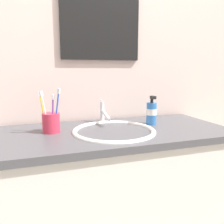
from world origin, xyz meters
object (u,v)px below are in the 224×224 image
toothbrush_blue (57,108)px  wall_mirror (101,13)px  toothbrush_white (44,109)px  toothbrush_purple (53,111)px  faucet (103,113)px  toothbrush_yellow (43,109)px  soap_dispenser (152,113)px  toothbrush_cup (51,123)px

toothbrush_blue → wall_mirror: wall_mirror is taller
toothbrush_white → toothbrush_purple: (0.04, -0.00, -0.01)m
faucet → toothbrush_white: bearing=-157.6°
toothbrush_white → toothbrush_yellow: bearing=101.1°
toothbrush_purple → wall_mirror: size_ratio=0.35×
wall_mirror → toothbrush_yellow: bearing=-149.0°
faucet → toothbrush_yellow: 0.34m
toothbrush_yellow → soap_dispenser: toothbrush_yellow is taller
toothbrush_yellow → toothbrush_purple: (0.04, -0.04, -0.01)m
toothbrush_purple → toothbrush_cup: bearing=109.6°
toothbrush_white → soap_dispenser: size_ratio=1.24×
toothbrush_yellow → toothbrush_purple: bearing=-41.5°
faucet → toothbrush_white: 0.35m
toothbrush_white → wall_mirror: wall_mirror is taller
toothbrush_white → wall_mirror: size_ratio=0.38×
toothbrush_yellow → wall_mirror: (0.34, 0.21, 0.50)m
soap_dispenser → wall_mirror: wall_mirror is taller
toothbrush_white → wall_mirror: bearing=36.0°
toothbrush_blue → wall_mirror: (0.28, 0.25, 0.49)m
toothbrush_white → soap_dispenser: (0.56, 0.03, -0.05)m
soap_dispenser → toothbrush_blue: bearing=-176.1°
toothbrush_yellow → toothbrush_white: size_ratio=0.97×
faucet → toothbrush_blue: 0.30m
toothbrush_blue → soap_dispenser: size_ratio=1.31×
toothbrush_yellow → toothbrush_white: 0.04m
toothbrush_purple → toothbrush_blue: toothbrush_blue is taller
toothbrush_white → toothbrush_blue: size_ratio=0.95×
toothbrush_cup → toothbrush_blue: bearing=-49.2°
faucet → wall_mirror: wall_mirror is taller
faucet → wall_mirror: 0.56m
faucet → soap_dispenser: (0.24, -0.11, 0.01)m
toothbrush_yellow → toothbrush_purple: size_ratio=1.06×
wall_mirror → toothbrush_white: bearing=-144.0°
toothbrush_cup → toothbrush_white: toothbrush_white is taller
toothbrush_purple → toothbrush_blue: (0.02, -0.01, 0.01)m
faucet → toothbrush_blue: (-0.26, -0.14, 0.06)m
toothbrush_yellow → toothbrush_cup: bearing=-23.0°
toothbrush_cup → toothbrush_purple: toothbrush_purple is taller
soap_dispenser → toothbrush_cup: bearing=-179.7°
soap_dispenser → toothbrush_yellow: bearing=178.7°
toothbrush_blue → soap_dispenser: toothbrush_blue is taller
toothbrush_cup → toothbrush_yellow: (-0.04, 0.01, 0.07)m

